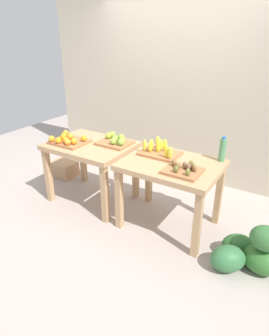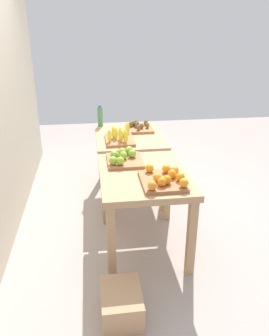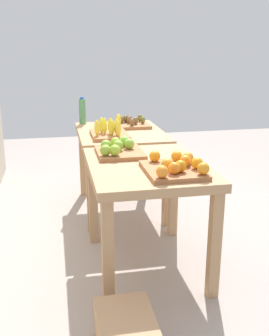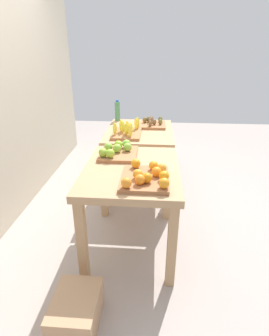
# 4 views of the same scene
# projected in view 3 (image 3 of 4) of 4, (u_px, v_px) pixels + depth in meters

# --- Properties ---
(ground_plane) EXTENTS (8.00, 8.00, 0.00)m
(ground_plane) POSITION_uv_depth(u_px,v_px,m) (132.00, 232.00, 3.54)
(ground_plane) COLOR #AB9E96
(display_table_left) EXTENTS (1.04, 0.80, 0.80)m
(display_table_left) POSITION_uv_depth(u_px,v_px,m) (146.00, 180.00, 2.81)
(display_table_left) COLOR tan
(display_table_left) RESTS_ON ground_plane
(display_table_right) EXTENTS (1.04, 0.80, 0.80)m
(display_table_right) POSITION_uv_depth(u_px,v_px,m) (121.00, 143.00, 3.86)
(display_table_right) COLOR tan
(display_table_right) RESTS_ON ground_plane
(orange_bin) EXTENTS (0.45, 0.38, 0.11)m
(orange_bin) POSITION_uv_depth(u_px,v_px,m) (176.00, 167.00, 2.56)
(orange_bin) COLOR #A76B41
(orange_bin) RESTS_ON display_table_left
(apple_bin) EXTENTS (0.40, 0.35, 0.11)m
(apple_bin) POSITION_uv_depth(u_px,v_px,m) (118.00, 149.00, 2.99)
(apple_bin) COLOR #A76B41
(apple_bin) RESTS_ON display_table_left
(banana_crate) EXTENTS (0.44, 0.32, 0.17)m
(banana_crate) POSITION_uv_depth(u_px,v_px,m) (110.00, 131.00, 3.59)
(banana_crate) COLOR #A76B41
(banana_crate) RESTS_ON display_table_right
(kiwi_bin) EXTENTS (0.36, 0.32, 0.10)m
(kiwi_bin) POSITION_uv_depth(u_px,v_px,m) (132.00, 123.00, 4.04)
(kiwi_bin) COLOR #A76B41
(kiwi_bin) RESTS_ON display_table_right
(water_bottle) EXTENTS (0.07, 0.07, 0.28)m
(water_bottle) POSITION_uv_depth(u_px,v_px,m) (82.00, 111.00, 4.14)
(water_bottle) COLOR #4C8C59
(water_bottle) RESTS_ON display_table_right
(watermelon_pile) EXTENTS (0.69, 0.64, 0.50)m
(watermelon_pile) POSITION_uv_depth(u_px,v_px,m) (128.00, 164.00, 4.94)
(watermelon_pile) COLOR #30682A
(watermelon_pile) RESTS_ON ground_plane
(cardboard_produce_box) EXTENTS (0.40, 0.30, 0.23)m
(cardboard_produce_box) POSITION_uv_depth(u_px,v_px,m) (126.00, 334.00, 2.13)
(cardboard_produce_box) COLOR tan
(cardboard_produce_box) RESTS_ON ground_plane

